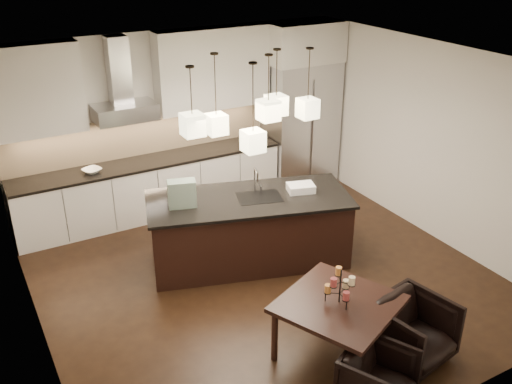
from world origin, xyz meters
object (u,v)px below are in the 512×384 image
refrigerator (300,124)px  armchair_right (413,331)px  dining_table (337,328)px  island_body (249,231)px  armchair_left (378,379)px

refrigerator → armchair_right: (-1.50, -4.47, -0.73)m
dining_table → island_body: bearing=63.6°
dining_table → refrigerator: bearing=38.0°
armchair_left → island_body: bearing=59.7°
dining_table → armchair_right: size_ratio=1.47×
armchair_right → dining_table: bearing=135.8°
armchair_left → refrigerator: bearing=38.2°
island_body → armchair_right: 2.62m
dining_table → armchair_right: armchair_right is taller
dining_table → armchair_right: bearing=-57.4°
island_body → armchair_left: island_body is taller
refrigerator → armchair_left: size_ratio=3.34×
dining_table → armchair_left: size_ratio=1.72×
island_body → armchair_left: size_ratio=4.02×
refrigerator → dining_table: (-2.15, -4.04, -0.74)m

